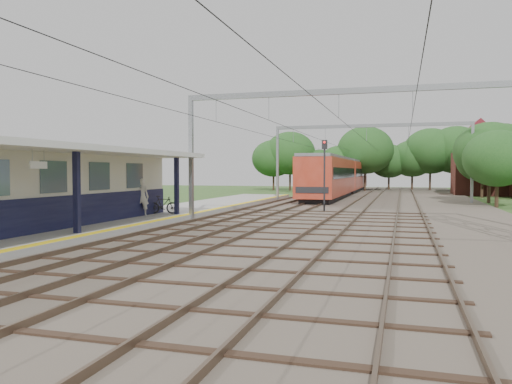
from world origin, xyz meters
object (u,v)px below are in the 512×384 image
(bicycle, at_px, (163,205))
(signal_post, at_px, (324,165))
(person, at_px, (142,197))
(train, at_px, (342,175))

(bicycle, distance_m, signal_post, 11.25)
(person, distance_m, bicycle, 1.67)
(bicycle, distance_m, train, 33.43)
(person, height_order, bicycle, person)
(bicycle, height_order, train, train)
(train, relative_size, signal_post, 8.07)
(train, xyz_separation_m, signal_post, (1.85, -25.37, 0.90))
(person, bearing_deg, train, -117.20)
(person, xyz_separation_m, signal_post, (8.60, 8.95, 1.82))
(train, bearing_deg, bicycle, -100.81)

